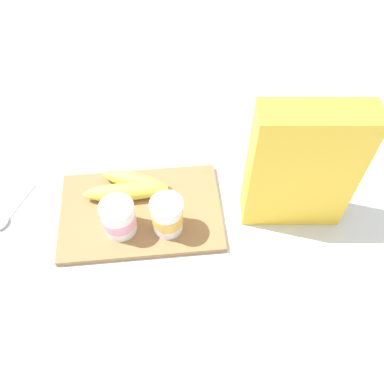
{
  "coord_description": "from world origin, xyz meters",
  "views": [
    {
      "loc": [
        -0.06,
        0.49,
        0.75
      ],
      "look_at": [
        -0.11,
        0.0,
        0.06
      ],
      "focal_mm": 39.46,
      "sensor_mm": 36.0,
      "label": 1
    }
  ],
  "objects_px": {
    "cereal_box": "(302,169)",
    "yogurt_cup_front": "(167,216)",
    "spoon": "(10,215)",
    "banana_bunch": "(130,187)",
    "cutting_board": "(141,212)",
    "yogurt_cup_back": "(119,218)"
  },
  "relations": [
    {
      "from": "cereal_box",
      "to": "yogurt_cup_front",
      "type": "height_order",
      "value": "cereal_box"
    },
    {
      "from": "cereal_box",
      "to": "spoon",
      "type": "distance_m",
      "value": 0.6
    },
    {
      "from": "banana_bunch",
      "to": "cutting_board",
      "type": "bearing_deg",
      "value": 111.34
    },
    {
      "from": "yogurt_cup_front",
      "to": "spoon",
      "type": "xyz_separation_m",
      "value": [
        0.33,
        -0.07,
        -0.05
      ]
    },
    {
      "from": "yogurt_cup_front",
      "to": "spoon",
      "type": "relative_size",
      "value": 0.68
    },
    {
      "from": "yogurt_cup_back",
      "to": "banana_bunch",
      "type": "bearing_deg",
      "value": -103.27
    },
    {
      "from": "cereal_box",
      "to": "yogurt_cup_front",
      "type": "xyz_separation_m",
      "value": [
        0.26,
        0.02,
        -0.09
      ]
    },
    {
      "from": "cereal_box",
      "to": "spoon",
      "type": "relative_size",
      "value": 2.32
    },
    {
      "from": "cereal_box",
      "to": "yogurt_cup_back",
      "type": "distance_m",
      "value": 0.36
    },
    {
      "from": "cereal_box",
      "to": "yogurt_cup_front",
      "type": "bearing_deg",
      "value": -169.55
    },
    {
      "from": "cutting_board",
      "to": "yogurt_cup_back",
      "type": "bearing_deg",
      "value": 45.99
    },
    {
      "from": "yogurt_cup_front",
      "to": "yogurt_cup_back",
      "type": "relative_size",
      "value": 1.07
    },
    {
      "from": "cutting_board",
      "to": "yogurt_cup_front",
      "type": "xyz_separation_m",
      "value": [
        -0.06,
        0.05,
        0.05
      ]
    },
    {
      "from": "banana_bunch",
      "to": "spoon",
      "type": "distance_m",
      "value": 0.26
    },
    {
      "from": "yogurt_cup_back",
      "to": "banana_bunch",
      "type": "distance_m",
      "value": 0.09
    },
    {
      "from": "spoon",
      "to": "cereal_box",
      "type": "bearing_deg",
      "value": 175.64
    },
    {
      "from": "spoon",
      "to": "yogurt_cup_back",
      "type": "bearing_deg",
      "value": 165.61
    },
    {
      "from": "yogurt_cup_back",
      "to": "banana_bunch",
      "type": "xyz_separation_m",
      "value": [
        -0.02,
        -0.09,
        -0.02
      ]
    },
    {
      "from": "yogurt_cup_back",
      "to": "spoon",
      "type": "xyz_separation_m",
      "value": [
        0.24,
        -0.06,
        -0.05
      ]
    },
    {
      "from": "cutting_board",
      "to": "banana_bunch",
      "type": "relative_size",
      "value": 1.79
    },
    {
      "from": "cutting_board",
      "to": "yogurt_cup_back",
      "type": "distance_m",
      "value": 0.07
    },
    {
      "from": "yogurt_cup_back",
      "to": "cutting_board",
      "type": "bearing_deg",
      "value": -134.01
    }
  ]
}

